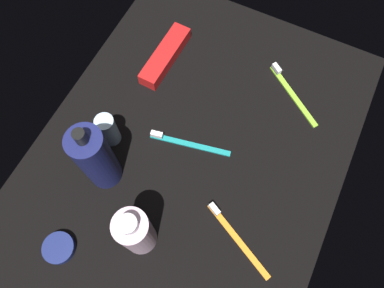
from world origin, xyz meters
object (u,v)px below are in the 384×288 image
toothbrush_orange (235,235)px  lotion_bottle (96,158)px  bodywash_bottle (136,232)px  deodorant_stick (108,130)px  toothbrush_lime (291,91)px  toothbrush_teal (185,143)px  cream_tin_left (59,248)px  toothpaste_box_red (165,56)px

toothbrush_orange → lotion_bottle: bearing=90.1°
bodywash_bottle → lotion_bottle: bearing=57.3°
toothbrush_orange → deodorant_stick: bearing=77.1°
toothbrush_lime → toothbrush_teal: same height
lotion_bottle → toothbrush_lime: bearing=-38.2°
lotion_bottle → toothbrush_teal: 19.99cm
toothbrush_teal → deodorant_stick: bearing=111.3°
lotion_bottle → cream_tin_left: size_ratio=3.41×
lotion_bottle → toothbrush_orange: size_ratio=1.26×
toothbrush_lime → bodywash_bottle: bearing=161.4°
lotion_bottle → toothbrush_lime: 46.45cm
toothbrush_lime → toothpaste_box_red: (-4.77, 30.36, 0.99)cm
toothbrush_orange → toothpaste_box_red: 44.44cm
toothbrush_lime → toothbrush_teal: bearing=144.1°
lotion_bottle → deodorant_stick: bearing=22.6°
deodorant_stick → toothpaste_box_red: 23.72cm
toothbrush_orange → cream_tin_left: size_ratio=2.70×
lotion_bottle → cream_tin_left: bearing=179.6°
toothbrush_orange → toothbrush_lime: same height
toothpaste_box_red → cream_tin_left: (-48.38, -2.06, -0.75)cm
lotion_bottle → toothbrush_teal: size_ratio=1.18×
deodorant_stick → toothbrush_lime: bearing=-47.9°
toothbrush_lime → cream_tin_left: 60.22cm
lotion_bottle → deodorant_stick: size_ratio=2.45×
toothbrush_orange → toothbrush_teal: 22.15cm
toothbrush_teal → lotion_bottle: bearing=138.4°
cream_tin_left → toothbrush_lime: bearing=-28.0°
toothbrush_teal → cream_tin_left: (-30.73, 12.07, 0.25)cm
lotion_bottle → toothbrush_orange: (0.05, -29.60, -8.67)cm
lotion_bottle → deodorant_stick: 9.60cm
deodorant_stick → cream_tin_left: size_ratio=1.39×
lotion_bottle → bodywash_bottle: bearing=-122.7°
bodywash_bottle → toothbrush_orange: size_ratio=1.03×
toothbrush_lime → cream_tin_left: size_ratio=2.48×
toothbrush_orange → bodywash_bottle: bearing=117.6°
toothbrush_lime → toothbrush_orange: bearing=-177.8°
bodywash_bottle → toothbrush_teal: 23.16cm
toothbrush_lime → toothpaste_box_red: bearing=98.9°
bodywash_bottle → toothpaste_box_red: 42.97cm
toothbrush_orange → toothbrush_teal: same height
bodywash_bottle → deodorant_stick: 23.24cm
lotion_bottle → toothbrush_lime: (35.88, -28.19, -8.67)cm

